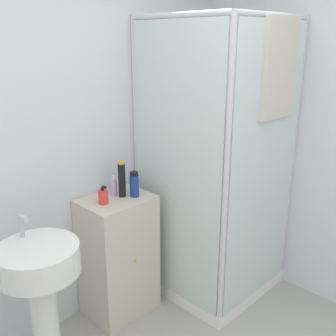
{
  "coord_description": "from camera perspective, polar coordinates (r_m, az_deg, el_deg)",
  "views": [
    {
      "loc": [
        -0.96,
        -0.45,
        1.87
      ],
      "look_at": [
        0.67,
        1.16,
        1.12
      ],
      "focal_mm": 42.0,
      "sensor_mm": 36.0,
      "label": 1
    }
  ],
  "objects": [
    {
      "name": "shampoo_bottle_blue",
      "position": [
        2.62,
        -4.91,
        -2.4
      ],
      "size": [
        0.06,
        0.06,
        0.17
      ],
      "color": "navy",
      "rests_on": "vanity_cabinet"
    },
    {
      "name": "lotion_bottle_white",
      "position": [
        2.65,
        -7.88,
        -2.8
      ],
      "size": [
        0.04,
        0.04,
        0.14
      ],
      "color": "#B299C6",
      "rests_on": "vanity_cabinet"
    },
    {
      "name": "shampoo_bottle_tall_black",
      "position": [
        2.61,
        -6.72,
        -1.61
      ],
      "size": [
        0.05,
        0.05,
        0.25
      ],
      "color": "black",
      "rests_on": "vanity_cabinet"
    },
    {
      "name": "wall_back",
      "position": [
        2.44,
        -20.56,
        2.22
      ],
      "size": [
        6.4,
        0.06,
        2.5
      ],
      "primitive_type": "cube",
      "color": "silver",
      "rests_on": "ground_plane"
    },
    {
      "name": "vanity_cabinet",
      "position": [
        2.83,
        -7.21,
        -12.53
      ],
      "size": [
        0.47,
        0.38,
        0.87
      ],
      "color": "beige",
      "rests_on": "ground_plane"
    },
    {
      "name": "soap_dispenser",
      "position": [
        2.54,
        -9.39,
        -4.11
      ],
      "size": [
        0.06,
        0.06,
        0.12
      ],
      "color": "red",
      "rests_on": "vanity_cabinet"
    },
    {
      "name": "shower_enclosure",
      "position": [
        2.99,
        7.02,
        -7.5
      ],
      "size": [
        0.84,
        0.87,
        2.03
      ],
      "color": "white",
      "rests_on": "ground_plane"
    },
    {
      "name": "sink",
      "position": [
        2.26,
        -17.95,
        -15.8
      ],
      "size": [
        0.43,
        0.43,
        1.0
      ],
      "color": "white",
      "rests_on": "ground_plane"
    }
  ]
}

